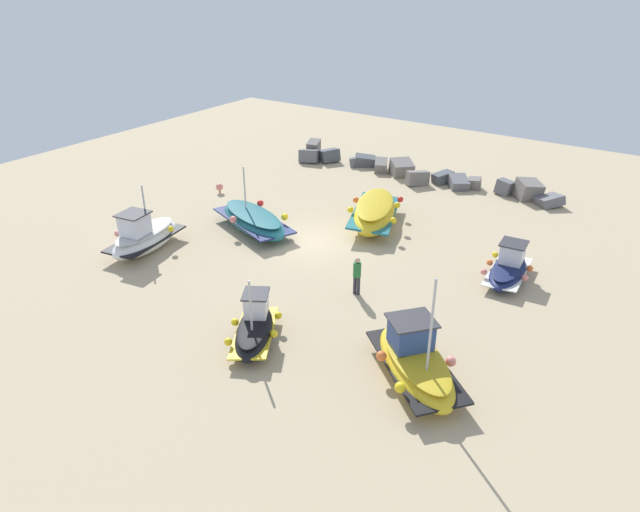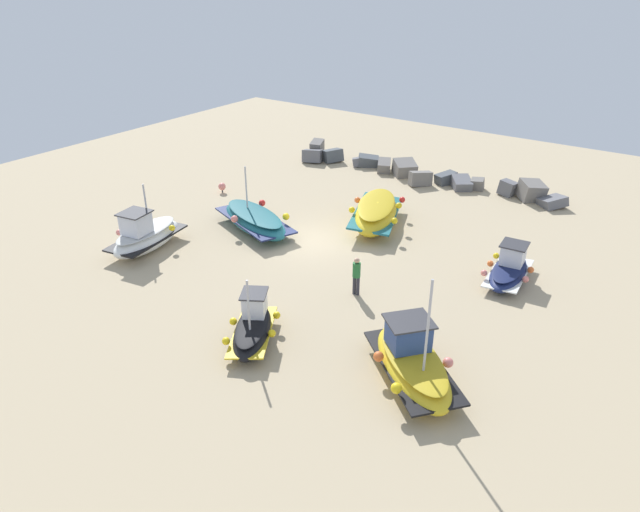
% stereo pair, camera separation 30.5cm
% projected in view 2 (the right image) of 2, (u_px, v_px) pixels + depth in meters
% --- Properties ---
extents(ground_plane, '(48.28, 48.28, 0.00)m').
position_uv_depth(ground_plane, '(313.00, 241.00, 27.91)').
color(ground_plane, tan).
extents(fishing_boat_0, '(2.34, 4.29, 3.13)m').
position_uv_depth(fishing_boat_0, '(146.00, 236.00, 26.76)').
color(fishing_boat_0, white).
rests_on(fishing_boat_0, ground_plane).
extents(fishing_boat_1, '(4.58, 4.31, 4.14)m').
position_uv_depth(fishing_boat_1, '(412.00, 362.00, 18.38)').
color(fishing_boat_1, gold).
rests_on(fishing_boat_1, ground_plane).
extents(fishing_boat_2, '(2.80, 3.53, 2.76)m').
position_uv_depth(fishing_boat_2, '(253.00, 328.00, 20.29)').
color(fishing_boat_2, black).
rests_on(fishing_boat_2, ground_plane).
extents(fishing_boat_3, '(5.50, 3.65, 3.17)m').
position_uv_depth(fishing_boat_3, '(255.00, 220.00, 28.81)').
color(fishing_boat_3, '#1E6670').
rests_on(fishing_boat_3, ground_plane).
extents(fishing_boat_4, '(1.97, 3.52, 1.61)m').
position_uv_depth(fishing_boat_4, '(509.00, 270.00, 24.19)').
color(fishing_boat_4, navy).
rests_on(fishing_boat_4, ground_plane).
extents(fishing_boat_5, '(3.72, 5.54, 1.43)m').
position_uv_depth(fishing_boat_5, '(376.00, 213.00, 29.23)').
color(fishing_boat_5, gold).
rests_on(fishing_boat_5, ground_plane).
extents(person_walking, '(0.32, 0.32, 1.65)m').
position_uv_depth(person_walking, '(356.00, 274.00, 22.96)').
color(person_walking, '#2D2D38').
rests_on(person_walking, ground_plane).
extents(breakwater_rocks, '(17.49, 3.08, 1.36)m').
position_uv_depth(breakwater_rocks, '(415.00, 172.00, 35.87)').
color(breakwater_rocks, slate).
rests_on(breakwater_rocks, ground_plane).
extents(mooring_buoy_0, '(0.43, 0.43, 0.58)m').
position_uv_depth(mooring_buoy_0, '(222.00, 187.00, 33.61)').
color(mooring_buoy_0, '#3F3F42').
rests_on(mooring_buoy_0, ground_plane).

